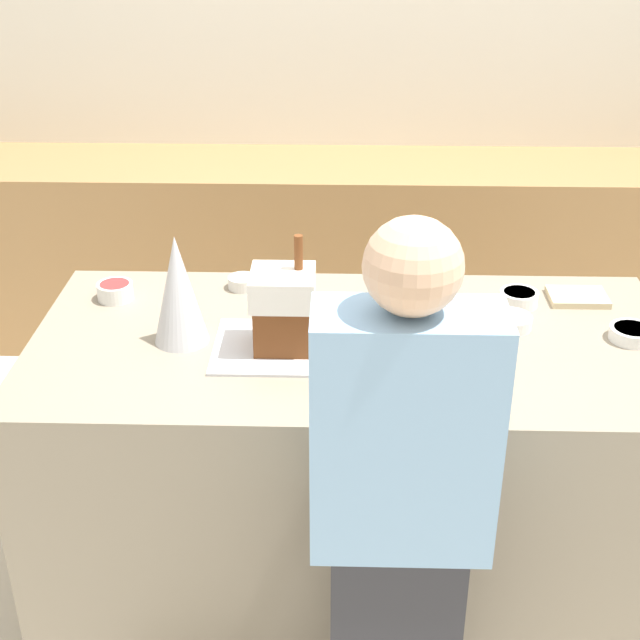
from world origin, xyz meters
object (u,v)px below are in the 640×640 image
candy_bowl_behind_tray (632,333)px  mug (432,329)px  candy_bowl_far_right (280,284)px  candy_bowl_near_tray_right (454,311)px  candy_bowl_beside_tree (115,290)px  cookbook (578,297)px  person (399,522)px  gingerbread_house (283,307)px  decorative_tree (178,290)px  candy_bowl_front_corner (242,282)px  candy_bowl_far_left (519,298)px  candy_bowl_near_tray_left (511,321)px  baking_tray (284,347)px

candy_bowl_behind_tray → mug: (-0.58, -0.03, 0.02)m
candy_bowl_far_right → candy_bowl_behind_tray: bearing=-16.1°
candy_bowl_near_tray_right → candy_bowl_beside_tree: (-1.05, 0.10, 0.01)m
cookbook → mug: bearing=-149.2°
candy_bowl_near_tray_right → person: 0.84m
candy_bowl_near_tray_right → gingerbread_house: bearing=-157.7°
decorative_tree → candy_bowl_front_corner: size_ratio=3.49×
gingerbread_house → candy_bowl_far_left: gingerbread_house is taller
candy_bowl_near_tray_right → candy_bowl_far_left: (0.21, 0.09, 0.00)m
candy_bowl_front_corner → cookbook: 1.06m
candy_bowl_behind_tray → person: (-0.69, -0.68, -0.14)m
candy_bowl_far_left → candy_bowl_behind_tray: candy_bowl_far_left is taller
candy_bowl_far_right → candy_bowl_near_tray_left: bearing=-18.5°
decorative_tree → cookbook: decorative_tree is taller
candy_bowl_far_left → candy_bowl_front_corner: bearing=173.5°
gingerbread_house → candy_bowl_beside_tree: size_ratio=2.89×
candy_bowl_far_left → person: bearing=-114.6°
candy_bowl_behind_tray → candy_bowl_near_tray_right: bearing=165.6°
candy_bowl_far_right → candy_bowl_front_corner: (-0.12, 0.01, -0.00)m
candy_bowl_beside_tree → decorative_tree: bearing=-46.1°
baking_tray → candy_bowl_front_corner: 0.42m
decorative_tree → candy_bowl_behind_tray: decorative_tree is taller
mug → candy_bowl_far_left: bearing=40.3°
gingerbread_house → candy_bowl_near_tray_left: 0.68m
decorative_tree → candy_bowl_far_left: (1.00, 0.26, -0.14)m
candy_bowl_near_tray_left → cookbook: 0.31m
decorative_tree → candy_bowl_front_corner: (0.14, 0.35, -0.14)m
candy_bowl_far_left → cookbook: bearing=12.1°
cookbook → person: (-0.60, -0.93, -0.13)m
baking_tray → mug: mug is taller
candy_bowl_far_left → candy_bowl_front_corner: 0.87m
candy_bowl_behind_tray → person: person is taller
candy_bowl_near_tray_left → person: (-0.36, -0.74, -0.14)m
candy_bowl_near_tray_left → candy_bowl_far_left: (0.05, 0.15, 0.00)m
candy_bowl_front_corner → candy_bowl_near_tray_left: bearing=-16.9°
candy_bowl_far_left → candy_bowl_near_tray_left: bearing=-107.7°
candy_bowl_far_right → candy_bowl_front_corner: candy_bowl_far_right is taller
candy_bowl_far_right → candy_bowl_near_tray_right: bearing=-17.8°
cookbook → baking_tray: bearing=-159.6°
gingerbread_house → candy_bowl_far_right: (-0.04, 0.38, -0.10)m
gingerbread_house → candy_bowl_near_tray_right: gingerbread_house is taller
baking_tray → candy_bowl_far_left: bearing=22.5°
gingerbread_house → candy_bowl_behind_tray: size_ratio=2.53×
candy_bowl_near_tray_left → candy_bowl_far_left: 0.16m
decorative_tree → mug: bearing=0.8°
candy_bowl_near_tray_left → baking_tray: bearing=-167.8°
cookbook → gingerbread_house: bearing=-159.6°
cookbook → candy_bowl_near_tray_right: bearing=-162.1°
gingerbread_house → candy_bowl_beside_tree: bearing=151.2°
baking_tray → candy_bowl_behind_tray: candy_bowl_behind_tray is taller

